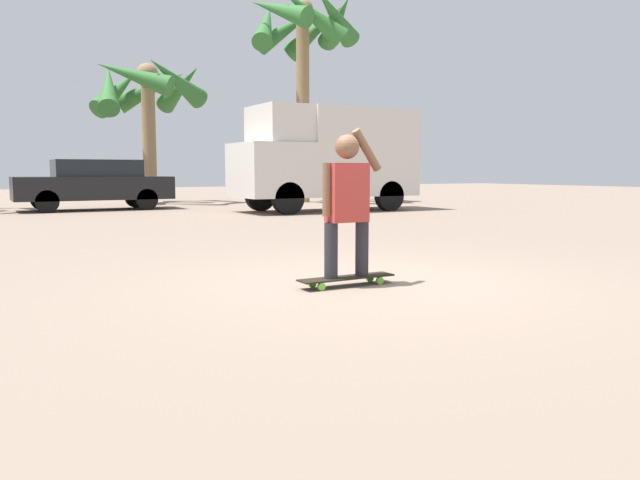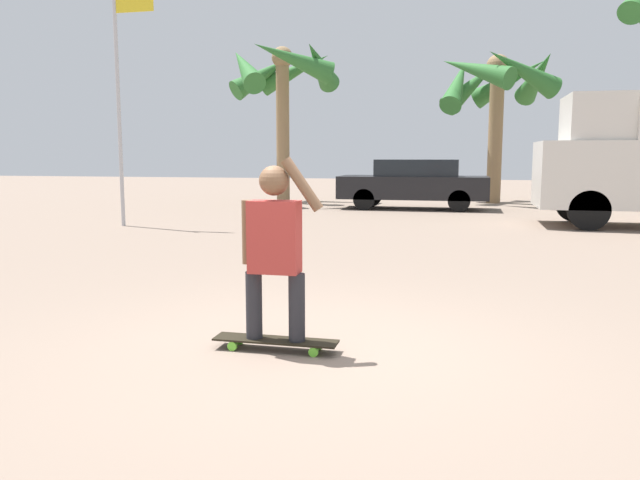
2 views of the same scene
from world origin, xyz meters
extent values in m
plane|color=gray|center=(0.00, 0.00, 0.00)|extent=(80.00, 80.00, 0.00)
cube|color=black|center=(-0.32, -0.08, 0.09)|extent=(1.07, 0.23, 0.02)
cylinder|color=#66C633|center=(-0.68, -0.17, 0.04)|extent=(0.08, 0.03, 0.08)
cylinder|color=#66C633|center=(-0.68, 0.02, 0.04)|extent=(0.08, 0.03, 0.08)
cylinder|color=#66C633|center=(0.03, -0.17, 0.04)|extent=(0.08, 0.03, 0.08)
cylinder|color=#66C633|center=(0.03, 0.02, 0.04)|extent=(0.08, 0.03, 0.08)
cylinder|color=#28282D|center=(-0.51, -0.08, 0.39)|extent=(0.14, 0.14, 0.58)
cylinder|color=#28282D|center=(-0.13, -0.08, 0.39)|extent=(0.14, 0.14, 0.58)
cube|color=#B23833|center=(-0.32, -0.08, 0.98)|extent=(0.42, 0.22, 0.61)
sphere|color=brown|center=(-0.32, -0.08, 1.45)|extent=(0.25, 0.25, 0.25)
cylinder|color=brown|center=(-0.56, -0.08, 1.01)|extent=(0.09, 0.09, 0.54)
cylinder|color=brown|center=(-0.08, -0.08, 1.42)|extent=(0.35, 0.09, 0.45)
cylinder|color=black|center=(3.91, 9.85, 0.45)|extent=(0.90, 0.28, 0.90)
cylinder|color=black|center=(3.91, 11.72, 0.45)|extent=(0.90, 0.28, 0.90)
cube|color=silver|center=(3.83, 10.78, 1.22)|extent=(1.93, 2.16, 1.54)
cube|color=black|center=(3.44, 10.78, 1.53)|extent=(0.04, 1.83, 0.77)
cube|color=silver|center=(4.12, 10.78, 2.52)|extent=(1.35, 1.98, 1.06)
cylinder|color=black|center=(-1.81, 13.87, 0.33)|extent=(0.66, 0.22, 0.66)
cylinder|color=black|center=(-1.81, 15.39, 0.33)|extent=(0.66, 0.22, 0.66)
cylinder|color=black|center=(1.04, 13.87, 0.33)|extent=(0.66, 0.22, 0.66)
cylinder|color=black|center=(1.04, 15.39, 0.33)|extent=(0.66, 0.22, 0.66)
cube|color=black|center=(-0.38, 14.63, 0.68)|extent=(4.59, 1.74, 0.70)
cube|color=black|center=(-0.27, 14.63, 1.28)|extent=(2.52, 1.53, 0.52)
cylinder|color=#8E704C|center=(2.17, 17.85, 2.36)|extent=(0.49, 0.49, 4.73)
sphere|color=#8E704C|center=(2.17, 17.85, 4.73)|extent=(0.79, 0.79, 0.79)
cone|color=#2D6B2D|center=(3.50, 18.15, 4.39)|extent=(1.37, 2.89, 1.84)
cone|color=#2D6B2D|center=(2.64, 19.13, 4.36)|extent=(2.87, 1.67, 1.90)
cone|color=#2D6B2D|center=(1.35, 18.93, 4.23)|extent=(2.56, 2.20, 2.26)
cone|color=#2D6B2D|center=(0.84, 18.13, 4.21)|extent=(1.28, 2.70, 2.31)
cone|color=#2D6B2D|center=(1.40, 16.72, 4.48)|extent=(2.77, 2.22, 1.54)
cone|color=#2D6B2D|center=(2.89, 16.69, 4.41)|extent=(2.79, 2.13, 1.77)
cylinder|color=#8E704C|center=(-5.08, 16.22, 2.51)|extent=(0.46, 0.46, 5.02)
sphere|color=#8E704C|center=(-5.08, 16.22, 5.02)|extent=(0.73, 0.73, 0.73)
cone|color=#2D6B2D|center=(-3.74, 16.15, 4.74)|extent=(0.89, 2.81, 1.66)
cone|color=#2D6B2D|center=(-4.99, 17.56, 4.72)|extent=(2.82, 0.94, 1.70)
cone|color=#2D6B2D|center=(-6.04, 17.17, 4.62)|extent=(2.44, 2.45, 2.00)
cone|color=#2D6B2D|center=(-6.18, 15.44, 4.63)|extent=(2.19, 2.64, 1.98)
cone|color=#2D6B2D|center=(-4.39, 15.07, 4.78)|extent=(2.78, 2.08, 1.54)
cylinder|color=#B7B7BC|center=(-6.70, 8.29, 2.83)|extent=(0.09, 0.09, 5.66)
camera|label=1|loc=(-3.73, -5.57, 1.20)|focal=35.00mm
camera|label=2|loc=(1.22, -5.02, 1.65)|focal=35.00mm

